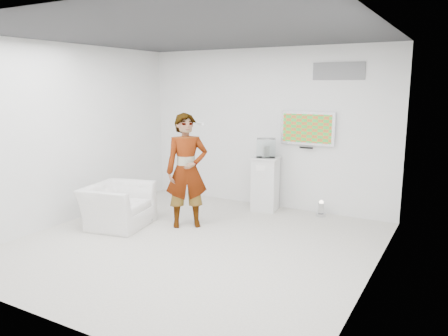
# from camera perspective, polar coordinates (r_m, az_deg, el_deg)

# --- Properties ---
(room) EXTENTS (5.01, 5.01, 3.00)m
(room) POSITION_cam_1_polar(r_m,az_deg,el_deg) (6.21, -4.02, 3.20)
(room) COLOR beige
(room) RESTS_ON ground
(tv) EXTENTS (1.00, 0.08, 0.60)m
(tv) POSITION_cam_1_polar(r_m,az_deg,el_deg) (8.04, 10.87, 5.12)
(tv) COLOR silver
(tv) RESTS_ON room
(logo_decal) EXTENTS (0.90, 0.02, 0.30)m
(logo_decal) POSITION_cam_1_polar(r_m,az_deg,el_deg) (7.89, 14.74, 12.14)
(logo_decal) COLOR slate
(logo_decal) RESTS_ON room
(person) EXTENTS (0.81, 0.78, 1.88)m
(person) POSITION_cam_1_polar(r_m,az_deg,el_deg) (7.15, -4.89, -0.36)
(person) COLOR white
(person) RESTS_ON room
(armchair) EXTENTS (1.11, 1.22, 0.69)m
(armchair) POSITION_cam_1_polar(r_m,az_deg,el_deg) (7.49, -13.70, -4.79)
(armchair) COLOR white
(armchair) RESTS_ON room
(pedestal) EXTENTS (0.56, 0.56, 1.01)m
(pedestal) POSITION_cam_1_polar(r_m,az_deg,el_deg) (8.19, 5.41, -2.04)
(pedestal) COLOR silver
(pedestal) RESTS_ON room
(floor_uplight) EXTENTS (0.19, 0.19, 0.28)m
(floor_uplight) POSITION_cam_1_polar(r_m,az_deg,el_deg) (8.03, 12.56, -5.21)
(floor_uplight) COLOR silver
(floor_uplight) RESTS_ON room
(vitrine) EXTENTS (0.45, 0.45, 0.34)m
(vitrine) POSITION_cam_1_polar(r_m,az_deg,el_deg) (8.07, 5.50, 2.63)
(vitrine) COLOR silver
(vitrine) RESTS_ON pedestal
(console) EXTENTS (0.08, 0.16, 0.20)m
(console) POSITION_cam_1_polar(r_m,az_deg,el_deg) (8.08, 5.49, 2.16)
(console) COLOR silver
(console) RESTS_ON pedestal
(wii_remote) EXTENTS (0.15, 0.10, 0.04)m
(wii_remote) POSITION_cam_1_polar(r_m,az_deg,el_deg) (7.22, -3.09, 5.79)
(wii_remote) COLOR silver
(wii_remote) RESTS_ON person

